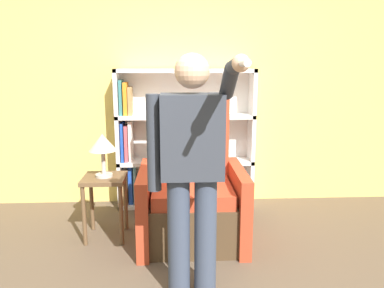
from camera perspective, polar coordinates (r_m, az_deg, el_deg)
wall_back at (r=4.21m, az=-1.19°, el=9.76°), size 8.00×0.06×2.80m
bookcase at (r=4.13m, az=-2.39°, el=0.62°), size 1.50×0.28×1.52m
armchair at (r=3.43m, az=-0.08°, el=-7.97°), size 0.92×0.85×1.28m
person_standing at (r=2.41m, az=-0.01°, el=-3.15°), size 0.55×0.78×1.63m
side_table at (r=3.49m, az=-13.14°, el=-6.76°), size 0.38×0.38×0.58m
table_lamp at (r=3.39m, az=-13.47°, el=-0.15°), size 0.25×0.25×0.39m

